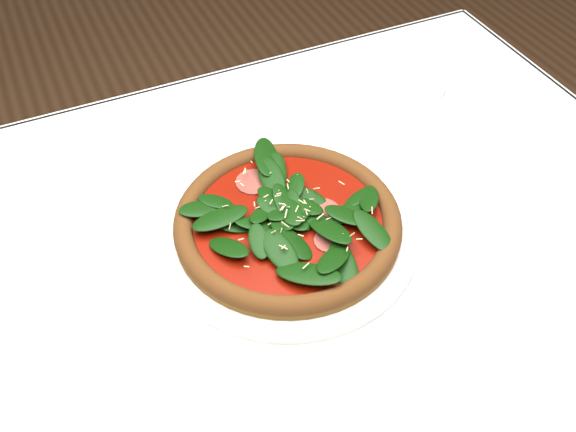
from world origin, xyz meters
name	(u,v)px	position (x,y,z in m)	size (l,w,h in m)	color
dining_table	(249,315)	(0.00, 0.00, 0.65)	(1.21, 0.81, 0.75)	silver
plate	(288,229)	(0.07, 0.03, 0.76)	(0.33, 0.33, 0.01)	white
pizza	(288,219)	(0.07, 0.03, 0.78)	(0.34, 0.34, 0.04)	olive
saucer_far	(404,81)	(0.37, 0.24, 0.76)	(0.14, 0.14, 0.01)	white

